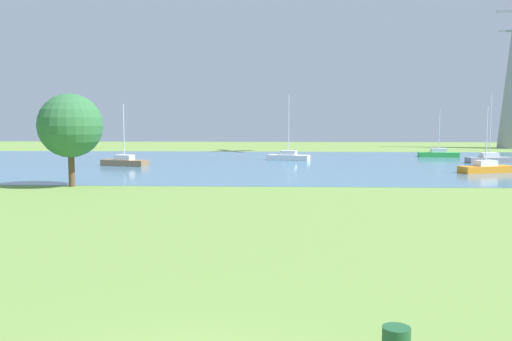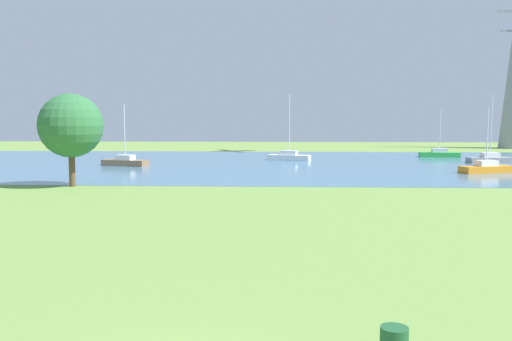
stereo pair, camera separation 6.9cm
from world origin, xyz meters
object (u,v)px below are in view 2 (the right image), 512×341
object	(u,v)px
sailboat_gray	(490,159)
sailboat_orange	(486,168)
sailboat_white	(289,156)
tree_east_near	(71,126)
sailboat_green	(439,154)
sailboat_brown	(125,161)

from	to	relation	value
sailboat_gray	sailboat_orange	distance (m)	11.71
sailboat_white	tree_east_near	world-z (taller)	sailboat_white
tree_east_near	sailboat_green	bearing A→B (deg)	41.65
sailboat_white	tree_east_near	bearing A→B (deg)	-122.47
sailboat_gray	sailboat_brown	size ratio (longest dim) A/B	1.21
sailboat_white	sailboat_brown	xyz separation A→B (m)	(-16.77, -8.06, -0.02)
sailboat_gray	tree_east_near	size ratio (longest dim) A/B	1.14
sailboat_green	sailboat_white	distance (m)	19.51
sailboat_brown	sailboat_gray	bearing A→B (deg)	7.84
sailboat_green	sailboat_white	world-z (taller)	sailboat_white
sailboat_green	tree_east_near	bearing A→B (deg)	-138.35
sailboat_brown	tree_east_near	xyz separation A→B (m)	(0.98, -16.76, 3.87)
tree_east_near	sailboat_white	bearing A→B (deg)	57.53
sailboat_brown	tree_east_near	distance (m)	17.22
sailboat_gray	sailboat_green	bearing A→B (deg)	109.33
sailboat_gray	sailboat_white	distance (m)	21.81
sailboat_gray	sailboat_white	world-z (taller)	sailboat_gray
sailboat_green	sailboat_gray	size ratio (longest dim) A/B	0.80
sailboat_white	sailboat_brown	distance (m)	18.61
sailboat_gray	sailboat_orange	size ratio (longest dim) A/B	1.29
sailboat_gray	sailboat_brown	distance (m)	38.77
sailboat_gray	sailboat_brown	xyz separation A→B (m)	(-38.41, -5.29, -0.02)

